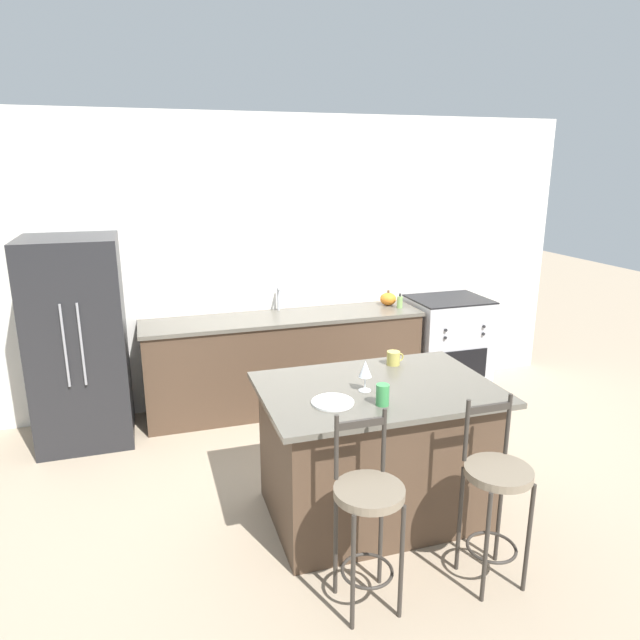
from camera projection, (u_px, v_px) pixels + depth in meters
name	position (u px, v px, depth m)	size (l,w,h in m)	color
ground_plane	(295.00, 421.00, 5.18)	(18.00, 18.00, 0.00)	tan
wall_back	(275.00, 263.00, 5.41)	(6.00, 0.07, 2.70)	silver
back_counter	(284.00, 361.00, 5.38)	(2.59, 0.62, 0.91)	#4C3828
sink_faucet	(279.00, 297.00, 5.39)	(0.02, 0.13, 0.22)	#ADAFB5
kitchen_island	(376.00, 450.00, 3.72)	(1.48, 1.01, 0.90)	#4C3828
refrigerator	(79.00, 341.00, 4.67)	(0.74, 0.77, 1.71)	#232326
oven_range	(446.00, 344.00, 5.83)	(0.74, 0.65, 0.96)	#B7B7BC
bar_stool_near	(368.00, 510.00, 2.89)	(0.36, 0.36, 1.06)	#332D28
bar_stool_far	(496.00, 489.00, 3.07)	(0.36, 0.36, 1.06)	#332D28
dinner_plate	(333.00, 402.00, 3.35)	(0.25, 0.25, 0.02)	white
wine_glass	(365.00, 370.00, 3.50)	(0.08, 0.08, 0.20)	white
coffee_mug	(394.00, 358.00, 3.98)	(0.13, 0.09, 0.10)	#C1B251
tumbler_cup	(383.00, 395.00, 3.31)	(0.08, 0.08, 0.13)	#3D934C
pumpkin_decoration	(388.00, 299.00, 5.62)	(0.16, 0.16, 0.15)	orange
soap_bottle	(400.00, 302.00, 5.51)	(0.06, 0.06, 0.14)	#89B260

